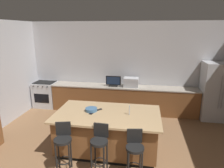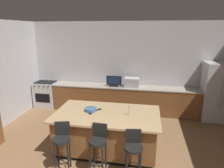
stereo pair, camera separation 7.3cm
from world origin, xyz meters
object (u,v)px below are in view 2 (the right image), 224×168
range_oven (47,94)px  refrigerator (218,92)px  fruit_bowl (91,109)px  tv_remote (98,110)px  tv_monitor (114,82)px  cell_phone (91,113)px  bar_stool_left (62,143)px  bar_stool_right (133,151)px  microwave (132,82)px  bar_stool_center (98,145)px  kitchen_island (107,131)px

range_oven → refrigerator: bearing=-0.7°
fruit_bowl → tv_remote: bearing=26.0°
tv_monitor → cell_phone: (-0.12, -2.30, -0.14)m
refrigerator → bar_stool_left: size_ratio=1.78×
refrigerator → tv_remote: size_ratio=10.51×
cell_phone → tv_remote: size_ratio=0.88×
range_oven → fruit_bowl: fruit_bowl is taller
tv_remote → bar_stool_left: bearing=-76.0°
refrigerator → range_oven: 5.75m
bar_stool_right → tv_monitor: bearing=97.9°
bar_stool_left → bar_stool_right: 1.38m
refrigerator → cell_phone: bearing=-145.7°
range_oven → bar_stool_left: size_ratio=0.91×
microwave → tv_remote: size_ratio=2.82×
bar_stool_left → cell_phone: (0.35, 0.81, 0.31)m
refrigerator → bar_stool_right: 3.84m
bar_stool_right → fruit_bowl: (-1.06, 0.87, 0.39)m
microwave → tv_remote: 2.24m
bar_stool_left → fruit_bowl: bar_stool_left is taller
bar_stool_right → tv_remote: (-0.90, 0.94, 0.36)m
bar_stool_right → microwave: bearing=87.2°
fruit_bowl → tv_remote: (0.16, 0.08, -0.03)m
refrigerator → tv_remote: (-3.23, -2.09, 0.03)m
range_oven → bar_stool_right: 4.60m
microwave → tv_remote: bearing=-105.4°
tv_monitor → tv_remote: tv_monitor is taller
microwave → bar_stool_center: (-0.36, -3.09, -0.44)m
refrigerator → fruit_bowl: 4.02m
bar_stool_right → bar_stool_left: bearing=174.2°
range_oven → bar_stool_center: bearing=-48.5°
microwave → fruit_bowl: (-0.75, -2.23, -0.10)m
range_oven → tv_monitor: tv_monitor is taller
tv_monitor → bar_stool_right: 3.22m
tv_monitor → tv_remote: size_ratio=2.92×
kitchen_island → bar_stool_right: (0.67, -0.81, 0.10)m
bar_stool_left → range_oven: bearing=108.5°
bar_stool_left → fruit_bowl: bearing=57.3°
refrigerator → bar_stool_center: 4.27m
tv_remote → refrigerator: bearing=71.9°
tv_remote → kitchen_island: bearing=8.9°
range_oven → fruit_bowl: size_ratio=3.34×
kitchen_island → bar_stool_center: size_ratio=2.36×
kitchen_island → fruit_bowl: fruit_bowl is taller
bar_stool_left → tv_remote: bearing=50.8°
cell_phone → bar_stool_left: bearing=-97.8°
bar_stool_right → tv_remote: bar_stool_right is taller
kitchen_island → tv_monitor: tv_monitor is taller
tv_monitor → bar_stool_right: (0.90, -3.05, -0.49)m
refrigerator → fruit_bowl: size_ratio=6.52×
kitchen_island → tv_remote: (-0.23, 0.13, 0.46)m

